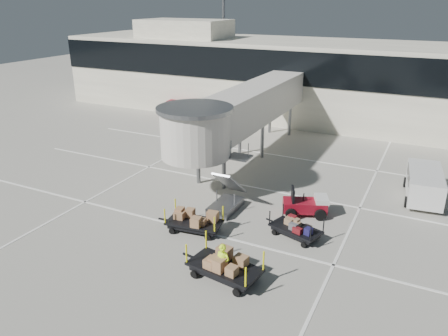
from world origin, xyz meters
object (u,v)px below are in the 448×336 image
Objects in this scene: box_cart_near at (224,267)px; suitcase_cart at (296,229)px; box_cart_far at (195,222)px; ground_worker at (222,263)px; minivan at (424,182)px; baggage_tug at (306,205)px; belt_loader at (188,108)px.

suitcase_cart is at bearing 79.13° from box_cart_near.
box_cart_near is 4.73m from box_cart_far.
suitcase_cart is 5.48m from box_cart_near.
ground_worker is (3.47, -3.47, 0.37)m from box_cart_far.
baggage_tug is at bearing -143.57° from minivan.
ground_worker is 30.80m from belt_loader.
baggage_tug is 2.84m from suitcase_cart.
minivan reaches higher than box_cart_near.
baggage_tug is 8.40m from minivan.
ground_worker is 0.37× the size of minivan.
baggage_tug is 8.14m from box_cart_near.
suitcase_cart is at bearing -107.51° from baggage_tug.
belt_loader is at bearing 125.93° from ground_worker.
box_cart_near reaches higher than box_cart_far.
ground_worker is at bearing -125.15° from minivan.
suitcase_cart is (0.28, -2.82, -0.15)m from baggage_tug.
box_cart_near is 15.71m from minivan.
box_cart_near is at bearing -92.01° from suitcase_cart.
suitcase_cart is 27.66m from belt_loader.
minivan reaches higher than box_cart_far.
baggage_tug is at bearing 36.47° from box_cart_far.
ground_worker reaches higher than minivan.
box_cart_far is 26.01m from belt_loader.
suitcase_cart is 0.67× the size of minivan.
belt_loader is at bearing 114.41° from box_cart_far.
ground_worker is 0.40× the size of belt_loader.
suitcase_cart is 10.37m from minivan.
minivan is (5.88, 8.52, 0.67)m from suitcase_cart.
baggage_tug is 25.48m from belt_loader.
minivan is at bearing 35.92° from box_cart_far.
box_cart_far is 0.74× the size of minivan.
ground_worker is at bearing -52.24° from box_cart_far.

